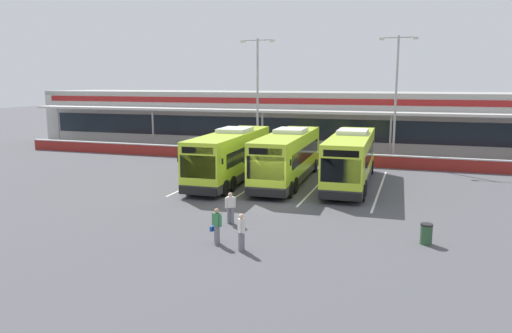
{
  "coord_description": "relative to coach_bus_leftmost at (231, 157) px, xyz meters",
  "views": [
    {
      "loc": [
        8.36,
        -26.99,
        7.11
      ],
      "look_at": [
        -1.51,
        3.0,
        1.6
      ],
      "focal_mm": 34.12,
      "sensor_mm": 36.0,
      "label": 1
    }
  ],
  "objects": [
    {
      "name": "ground_plane",
      "position": [
        4.19,
        -5.32,
        -1.79
      ],
      "size": [
        200.0,
        200.0,
        0.0
      ],
      "primitive_type": "plane",
      "color": "#4C4C51"
    },
    {
      "name": "terminal_building",
      "position": [
        4.19,
        21.58,
        1.23
      ],
      "size": [
        70.0,
        13.0,
        6.0
      ],
      "color": "#B7B7B2",
      "rests_on": "ground"
    },
    {
      "name": "red_barrier_wall",
      "position": [
        4.19,
        9.18,
        -1.23
      ],
      "size": [
        60.0,
        0.4,
        1.1
      ],
      "color": "maroon",
      "rests_on": "ground"
    },
    {
      "name": "coach_bus_leftmost",
      "position": [
        0.0,
        0.0,
        0.0
      ],
      "size": [
        3.2,
        12.22,
        3.78
      ],
      "color": "#B7DB2D",
      "rests_on": "ground"
    },
    {
      "name": "coach_bus_left_centre",
      "position": [
        4.0,
        0.86,
        0.0
      ],
      "size": [
        3.2,
        12.22,
        3.78
      ],
      "color": "#B7DB2D",
      "rests_on": "ground"
    },
    {
      "name": "coach_bus_centre",
      "position": [
        8.38,
        1.38,
        0.0
      ],
      "size": [
        3.2,
        12.22,
        3.78
      ],
      "color": "#B7DB2D",
      "rests_on": "ground"
    },
    {
      "name": "bay_stripe_far_west",
      "position": [
        -2.11,
        0.68,
        -1.78
      ],
      "size": [
        0.14,
        13.0,
        0.01
      ],
      "primitive_type": "cube",
      "color": "silver",
      "rests_on": "ground"
    },
    {
      "name": "bay_stripe_west",
      "position": [
        2.09,
        0.68,
        -1.78
      ],
      "size": [
        0.14,
        13.0,
        0.01
      ],
      "primitive_type": "cube",
      "color": "silver",
      "rests_on": "ground"
    },
    {
      "name": "bay_stripe_mid_west",
      "position": [
        6.29,
        0.68,
        -1.78
      ],
      "size": [
        0.14,
        13.0,
        0.01
      ],
      "primitive_type": "cube",
      "color": "silver",
      "rests_on": "ground"
    },
    {
      "name": "bay_stripe_centre",
      "position": [
        10.49,
        0.68,
        -1.78
      ],
      "size": [
        0.14,
        13.0,
        0.01
      ],
      "primitive_type": "cube",
      "color": "silver",
      "rests_on": "ground"
    },
    {
      "name": "pedestrian_with_handbag",
      "position": [
        4.4,
        -13.14,
        -0.93
      ],
      "size": [
        0.63,
        0.48,
        1.62
      ],
      "color": "slate",
      "rests_on": "ground"
    },
    {
      "name": "pedestrian_in_dark_coat",
      "position": [
        5.76,
        -13.67,
        -0.91
      ],
      "size": [
        0.43,
        0.46,
        1.62
      ],
      "color": "slate",
      "rests_on": "ground"
    },
    {
      "name": "pedestrian_child",
      "position": [
        3.86,
        -10.05,
        -0.91
      ],
      "size": [
        0.49,
        0.39,
        1.62
      ],
      "color": "slate",
      "rests_on": "ground"
    },
    {
      "name": "lamp_post_west",
      "position": [
        -1.51,
        10.86,
        4.5
      ],
      "size": [
        3.24,
        0.28,
        11.0
      ],
      "color": "#9E9EA3",
      "rests_on": "ground"
    },
    {
      "name": "lamp_post_centre",
      "position": [
        10.77,
        12.1,
        4.5
      ],
      "size": [
        3.24,
        0.28,
        11.0
      ],
      "color": "#9E9EA3",
      "rests_on": "ground"
    },
    {
      "name": "litter_bin",
      "position": [
        13.26,
        -10.3,
        -1.32
      ],
      "size": [
        0.54,
        0.54,
        0.93
      ],
      "color": "#2D5133",
      "rests_on": "ground"
    }
  ]
}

